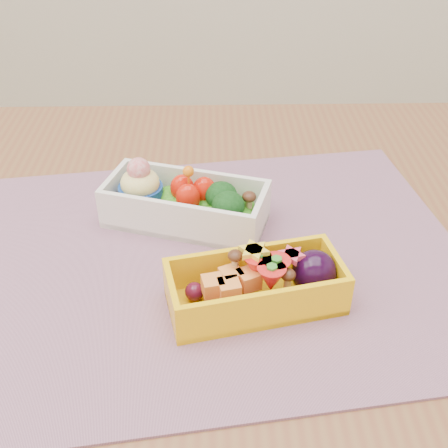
{
  "coord_description": "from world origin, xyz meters",
  "views": [
    {
      "loc": [
        -0.04,
        -0.4,
        1.1
      ],
      "look_at": [
        -0.03,
        0.03,
        0.79
      ],
      "focal_mm": 45.26,
      "sensor_mm": 36.0,
      "label": 1
    }
  ],
  "objects_px": {
    "bento_white": "(185,203)",
    "bento_yellow": "(259,285)",
    "placemat": "(216,259)",
    "table": "(253,351)"
  },
  "relations": [
    {
      "from": "bento_white",
      "to": "bento_yellow",
      "type": "relative_size",
      "value": 1.12
    },
    {
      "from": "placemat",
      "to": "bento_yellow",
      "type": "xyz_separation_m",
      "value": [
        0.04,
        -0.06,
        0.02
      ]
    },
    {
      "from": "table",
      "to": "placemat",
      "type": "relative_size",
      "value": 2.46
    },
    {
      "from": "table",
      "to": "bento_yellow",
      "type": "height_order",
      "value": "bento_yellow"
    },
    {
      "from": "table",
      "to": "bento_yellow",
      "type": "relative_size",
      "value": 7.4
    },
    {
      "from": "table",
      "to": "bento_yellow",
      "type": "distance_m",
      "value": 0.13
    },
    {
      "from": "placemat",
      "to": "bento_yellow",
      "type": "bearing_deg",
      "value": -60.28
    },
    {
      "from": "table",
      "to": "bento_yellow",
      "type": "xyz_separation_m",
      "value": [
        0.0,
        -0.03,
        0.12
      ]
    },
    {
      "from": "placemat",
      "to": "bento_white",
      "type": "xyz_separation_m",
      "value": [
        -0.03,
        0.06,
        0.02
      ]
    },
    {
      "from": "bento_yellow",
      "to": "placemat",
      "type": "bearing_deg",
      "value": 107.41
    }
  ]
}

